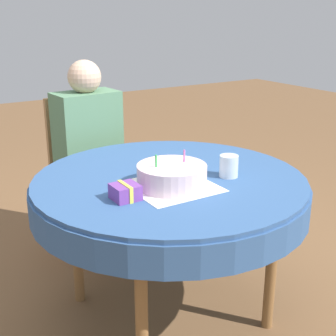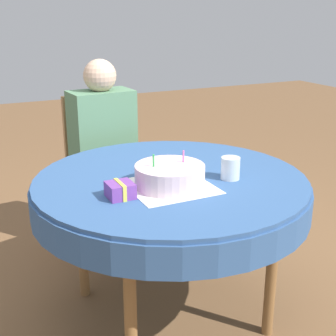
{
  "view_description": "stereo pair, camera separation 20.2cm",
  "coord_description": "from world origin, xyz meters",
  "px_view_note": "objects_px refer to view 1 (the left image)",
  "views": [
    {
      "loc": [
        -1.04,
        -1.66,
        1.41
      ],
      "look_at": [
        -0.03,
        -0.03,
        0.76
      ],
      "focal_mm": 50.0,
      "sensor_mm": 36.0,
      "label": 1
    },
    {
      "loc": [
        -0.86,
        -1.76,
        1.41
      ],
      "look_at": [
        -0.03,
        -0.03,
        0.76
      ],
      "focal_mm": 50.0,
      "sensor_mm": 36.0,
      "label": 2
    }
  ],
  "objects_px": {
    "chair": "(84,167)",
    "drinking_glass": "(229,166)",
    "person": "(90,140)",
    "birthday_cake": "(172,176)",
    "gift_box": "(125,192)"
  },
  "relations": [
    {
      "from": "birthday_cake",
      "to": "gift_box",
      "type": "distance_m",
      "value": 0.23
    },
    {
      "from": "chair",
      "to": "gift_box",
      "type": "height_order",
      "value": "chair"
    },
    {
      "from": "drinking_glass",
      "to": "birthday_cake",
      "type": "bearing_deg",
      "value": 174.42
    },
    {
      "from": "chair",
      "to": "drinking_glass",
      "type": "height_order",
      "value": "chair"
    },
    {
      "from": "person",
      "to": "gift_box",
      "type": "height_order",
      "value": "person"
    },
    {
      "from": "chair",
      "to": "gift_box",
      "type": "xyz_separation_m",
      "value": [
        -0.24,
        -1.04,
        0.24
      ]
    },
    {
      "from": "person",
      "to": "gift_box",
      "type": "xyz_separation_m",
      "value": [
        -0.25,
        -0.95,
        0.05
      ]
    },
    {
      "from": "birthday_cake",
      "to": "gift_box",
      "type": "bearing_deg",
      "value": -174.89
    },
    {
      "from": "chair",
      "to": "drinking_glass",
      "type": "bearing_deg",
      "value": -80.29
    },
    {
      "from": "person",
      "to": "drinking_glass",
      "type": "relative_size",
      "value": 11.76
    },
    {
      "from": "chair",
      "to": "birthday_cake",
      "type": "height_order",
      "value": "chair"
    },
    {
      "from": "drinking_glass",
      "to": "gift_box",
      "type": "height_order",
      "value": "drinking_glass"
    },
    {
      "from": "person",
      "to": "birthday_cake",
      "type": "xyz_separation_m",
      "value": [
        -0.02,
        -0.93,
        0.06
      ]
    },
    {
      "from": "person",
      "to": "drinking_glass",
      "type": "distance_m",
      "value": 1.0
    },
    {
      "from": "person",
      "to": "gift_box",
      "type": "relative_size",
      "value": 10.66
    }
  ]
}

